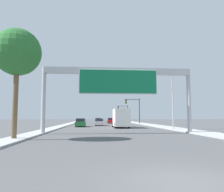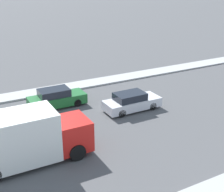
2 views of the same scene
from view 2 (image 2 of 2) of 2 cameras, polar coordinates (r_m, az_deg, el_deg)
car_far_center at (r=25.63m, az=-10.12°, el=-0.41°), size 1.77×4.60×1.54m
car_mid_right at (r=24.66m, az=3.60°, el=-1.08°), size 1.79×4.57×1.47m
truck_box_primary at (r=18.12m, az=-16.05°, el=-7.58°), size 2.44×7.12×3.13m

